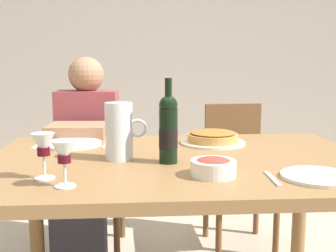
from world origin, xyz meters
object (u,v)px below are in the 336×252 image
object	(u,v)px
salad_bowl	(213,166)
dinner_plate_right_setting	(318,177)
dining_table	(179,181)
water_pitcher	(119,134)
wine_glass_right_diner	(43,147)
chair_left	(92,167)
chair_right	(236,165)
baked_tart	(213,138)
dinner_plate_left_setting	(72,144)
wine_bottle	(168,129)
diner_left	(85,156)
wine_glass_left_diner	(64,154)

from	to	relation	value
salad_bowl	dinner_plate_right_setting	xyz separation A→B (m)	(0.33, -0.05, -0.03)
dining_table	water_pitcher	size ratio (longest dim) A/B	6.87
salad_bowl	wine_glass_right_diner	world-z (taller)	wine_glass_right_diner
chair_left	salad_bowl	bearing A→B (deg)	117.31
dining_table	wine_glass_right_diner	xyz separation A→B (m)	(-0.46, -0.25, 0.20)
water_pitcher	wine_glass_right_diner	bearing A→B (deg)	-132.45
water_pitcher	chair_right	world-z (taller)	water_pitcher
baked_tart	dinner_plate_right_setting	bearing A→B (deg)	-67.95
chair_left	dinner_plate_left_setting	bearing A→B (deg)	91.74
dinner_plate_left_setting	chair_right	bearing A→B (deg)	33.53
wine_bottle	baked_tart	xyz separation A→B (m)	(0.23, 0.34, -0.10)
dining_table	dinner_plate_right_setting	distance (m)	0.53
dinner_plate_right_setting	wine_bottle	bearing A→B (deg)	152.74
dinner_plate_right_setting	water_pitcher	bearing A→B (deg)	154.64
dining_table	chair_left	world-z (taller)	chair_left
baked_tart	wine_glass_right_diner	world-z (taller)	wine_glass_right_diner
dinner_plate_left_setting	chair_left	distance (m)	0.69
salad_bowl	diner_left	distance (m)	1.09
wine_glass_right_diner	chair_right	bearing A→B (deg)	51.51
dining_table	dinner_plate_left_setting	size ratio (longest dim) A/B	5.59
dinner_plate_left_setting	baked_tart	bearing A→B (deg)	-1.01
water_pitcher	chair_left	world-z (taller)	water_pitcher
wine_glass_left_diner	dinner_plate_right_setting	distance (m)	0.80
wine_glass_left_diner	water_pitcher	bearing A→B (deg)	66.75
wine_bottle	dinner_plate_left_setting	xyz separation A→B (m)	(-0.41, 0.35, -0.12)
wine_glass_right_diner	dinner_plate_right_setting	xyz separation A→B (m)	(0.87, -0.06, -0.10)
baked_tart	dinner_plate_right_setting	size ratio (longest dim) A/B	1.25
salad_bowl	chair_left	distance (m)	1.32
wine_bottle	diner_left	xyz separation A→B (m)	(-0.41, 0.75, -0.27)
wine_glass_right_diner	dining_table	bearing A→B (deg)	29.10
wine_bottle	dinner_plate_right_setting	world-z (taller)	wine_bottle
wine_glass_left_diner	wine_glass_right_diner	distance (m)	0.12
dinner_plate_left_setting	diner_left	world-z (taller)	diner_left
water_pitcher	diner_left	distance (m)	0.76
dining_table	diner_left	xyz separation A→B (m)	(-0.46, 0.67, -0.05)
dinner_plate_left_setting	chair_left	xyz separation A→B (m)	(0.01, 0.63, -0.27)
chair_left	baked_tart	bearing A→B (deg)	137.21
baked_tart	chair_right	world-z (taller)	chair_right
water_pitcher	baked_tart	size ratio (longest dim) A/B	0.74
dinner_plate_right_setting	diner_left	bearing A→B (deg)	131.46
dining_table	salad_bowl	size ratio (longest dim) A/B	10.10
baked_tart	dinner_plate_left_setting	bearing A→B (deg)	178.99
dining_table	wine_glass_left_diner	xyz separation A→B (m)	(-0.37, -0.34, 0.19)
dining_table	dinner_plate_right_setting	xyz separation A→B (m)	(0.42, -0.31, 0.10)
chair_right	dinner_plate_right_setting	bearing A→B (deg)	85.54
wine_glass_right_diner	diner_left	size ratio (longest dim) A/B	0.13
water_pitcher	salad_bowl	distance (m)	0.41
dining_table	dinner_plate_left_setting	xyz separation A→B (m)	(-0.46, 0.28, 0.10)
wine_bottle	chair_left	distance (m)	1.13
dining_table	chair_left	bearing A→B (deg)	116.09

